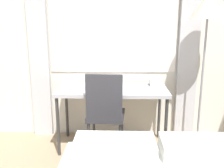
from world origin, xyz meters
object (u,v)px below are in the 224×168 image
(standing_lamp, at_px, (208,14))
(book, at_px, (97,87))
(desk, at_px, (112,93))
(desk_chair, at_px, (105,110))
(telephone, at_px, (155,82))

(standing_lamp, bearing_deg, book, -179.56)
(desk, xyz_separation_m, desk_chair, (-0.07, -0.25, -0.12))
(book, bearing_deg, desk, 1.29)
(desk_chair, height_order, book, desk_chair)
(desk_chair, relative_size, telephone, 6.49)
(desk, relative_size, desk_chair, 1.32)
(telephone, height_order, book, telephone)
(desk, relative_size, standing_lamp, 0.71)
(desk, distance_m, telephone, 0.54)
(desk_chair, relative_size, book, 3.87)
(standing_lamp, relative_size, book, 7.15)
(standing_lamp, relative_size, telephone, 12.00)
(desk_chair, relative_size, standing_lamp, 0.54)
(desk_chair, xyz_separation_m, telephone, (0.58, 0.38, 0.23))
(telephone, relative_size, book, 0.60)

